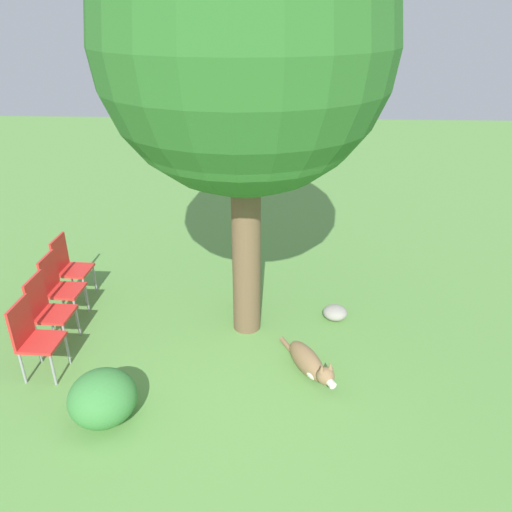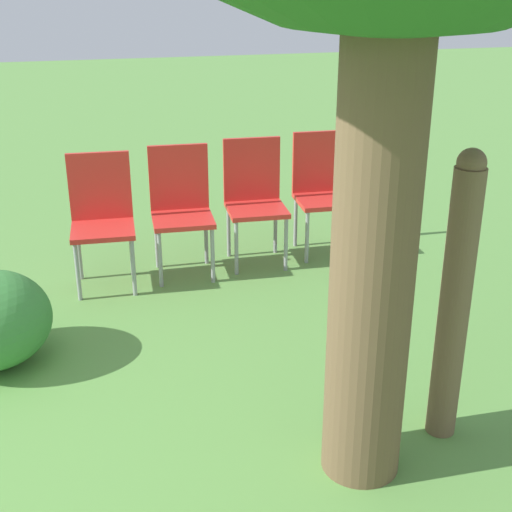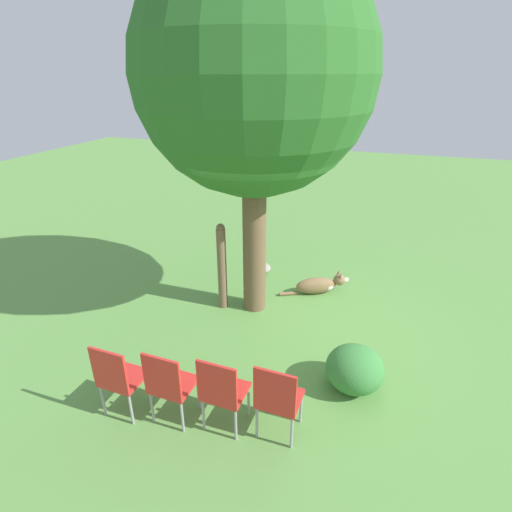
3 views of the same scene
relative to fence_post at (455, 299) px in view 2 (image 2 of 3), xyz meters
name	(u,v)px [view 2 (image 2 of 3)]	position (x,y,z in m)	size (l,w,h in m)	color
ground_plane	(186,468)	(-0.01, -1.29, -0.74)	(30.00, 30.00, 0.00)	#609947
fence_post	(455,299)	(0.00, 0.00, 0.00)	(0.15, 0.15, 1.46)	brown
red_chair_0	(102,213)	(-2.22, -1.55, -0.20)	(0.44, 0.46, 0.95)	red
red_chair_1	(181,203)	(-2.30, -0.98, -0.20)	(0.44, 0.46, 0.95)	red
red_chair_2	(254,194)	(-2.39, -0.40, -0.20)	(0.44, 0.46, 0.95)	red
red_chair_3	(322,185)	(-2.48, 0.18, -0.20)	(0.44, 0.46, 0.95)	red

